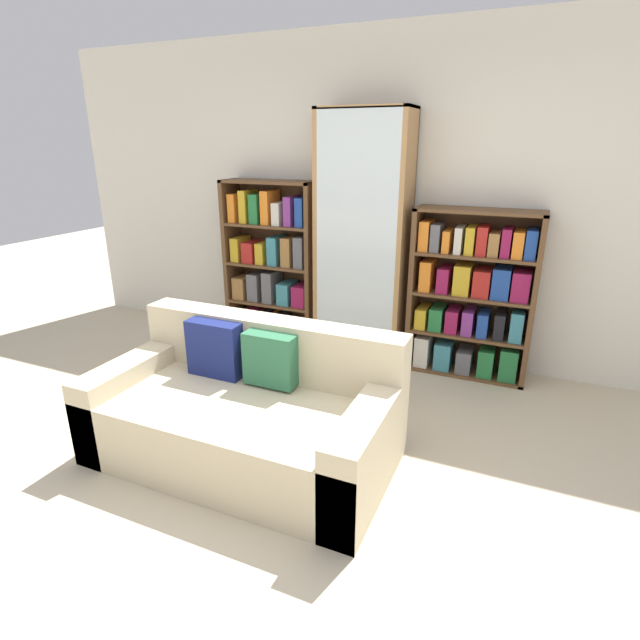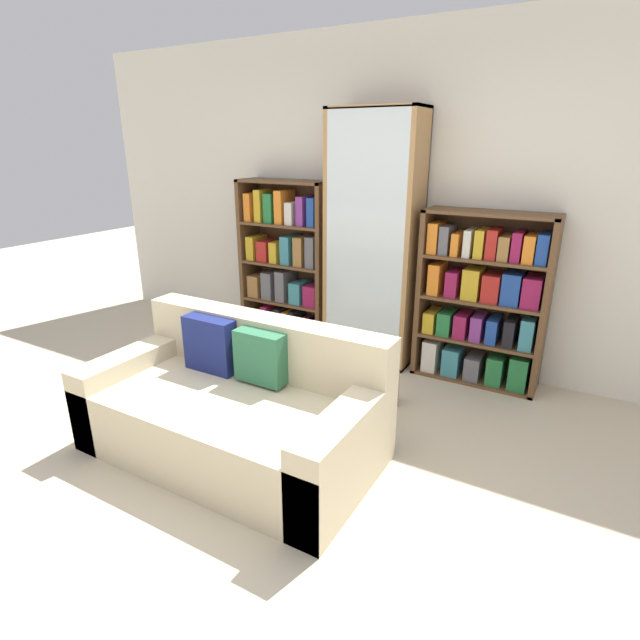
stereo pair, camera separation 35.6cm
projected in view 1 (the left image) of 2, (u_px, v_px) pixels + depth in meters
The scene contains 7 objects.
ground_plane at pixel (251, 516), 2.58m from camera, with size 16.00×16.00×0.00m, color beige.
wall_back at pixel (393, 202), 4.21m from camera, with size 6.62×0.06×2.70m.
couch at pixel (246, 414), 3.01m from camera, with size 1.77×0.93×0.79m.
bookshelf_left at pixel (273, 268), 4.65m from camera, with size 0.89×0.32×1.51m.
display_cabinet at pixel (363, 242), 4.20m from camera, with size 0.76×0.36×2.09m.
bookshelf_right at pixel (472, 298), 3.98m from camera, with size 0.96×0.32×1.35m.
wine_bottle at pixel (393, 383), 3.67m from camera, with size 0.09×0.09×0.37m.
Camera 1 is at (1.17, -1.77, 1.82)m, focal length 28.00 mm.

